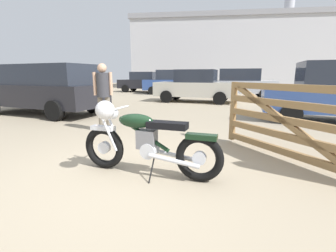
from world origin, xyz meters
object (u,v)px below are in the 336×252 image
Objects in this scene: bystander at (103,90)px; blue_hatchback_right at (144,82)px; vintage_motorcycle at (144,141)px; red_hatchback_near at (171,82)px; white_estate_far at (44,88)px; silver_sedan_mid at (196,86)px; timber_gate at (301,121)px; dark_sedan_left at (241,83)px.

bystander is 0.39× the size of blue_hatchback_right.
red_hatchback_near is (-2.60, 14.78, 0.43)m from vintage_motorcycle.
white_estate_far is (-3.35, 2.07, -0.08)m from bystander.
blue_hatchback_right is (-2.62, 1.66, -0.08)m from red_hatchback_near.
silver_sedan_mid is 1.07× the size of red_hatchback_near.
timber_gate is 0.50× the size of red_hatchback_near.
white_estate_far is (-5.11, 4.39, 0.45)m from vintage_motorcycle.
red_hatchback_near reaches higher than bystander.
vintage_motorcycle is 9.57m from silver_sedan_mid.
white_estate_far is (-7.33, 3.54, 0.24)m from timber_gate.
white_estate_far is 1.26× the size of dark_sedan_left.
dark_sedan_left is at bearing -23.39° from blue_hatchback_right.
vintage_motorcycle is at bearing -69.75° from blue_hatchback_right.
blue_hatchback_right reaches higher than vintage_motorcycle.
white_estate_far reaches higher than blue_hatchback_right.
silver_sedan_mid and blue_hatchback_right have the same top height.
timber_gate is 9.04m from silver_sedan_mid.
white_estate_far is 12.05m from blue_hatchback_right.
vintage_motorcycle is 12.96m from dark_sedan_left.
red_hatchback_near reaches higher than blue_hatchback_right.
red_hatchback_near reaches higher than timber_gate.
silver_sedan_mid reaches higher than bystander.
red_hatchback_near is (-4.82, 13.93, 0.21)m from timber_gate.
bystander is 0.38× the size of silver_sedan_mid.
blue_hatchback_right is at bearing 177.14° from bystander.
red_hatchback_near is at bearing -73.15° from vintage_motorcycle.
silver_sedan_mid is (1.57, 7.24, -0.18)m from bystander.
silver_sedan_mid is at bearing -51.17° from blue_hatchback_right.
white_estate_far is 10.69m from red_hatchback_near.
dark_sedan_left is at bearing 141.74° from bystander.
dark_sedan_left is 0.96× the size of red_hatchback_near.
red_hatchback_near is (-4.97, 2.04, 0.00)m from dark_sedan_left.
timber_gate is at bearing 164.70° from white_estate_far.
silver_sedan_mid is at bearing -123.08° from white_estate_far.
dark_sedan_left is at bearing -39.52° from timber_gate.
silver_sedan_mid is at bearing -128.29° from dark_sedan_left.
blue_hatchback_right is (-5.04, 6.88, 0.00)m from silver_sedan_mid.
white_estate_far is 1.13× the size of silver_sedan_mid.
blue_hatchback_right is (-0.11, 12.05, -0.10)m from white_estate_far.
red_hatchback_near is (-0.84, 12.46, -0.10)m from bystander.
timber_gate is (2.22, 0.84, 0.21)m from vintage_motorcycle.
blue_hatchback_right is at bearing -65.50° from vintage_motorcycle.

